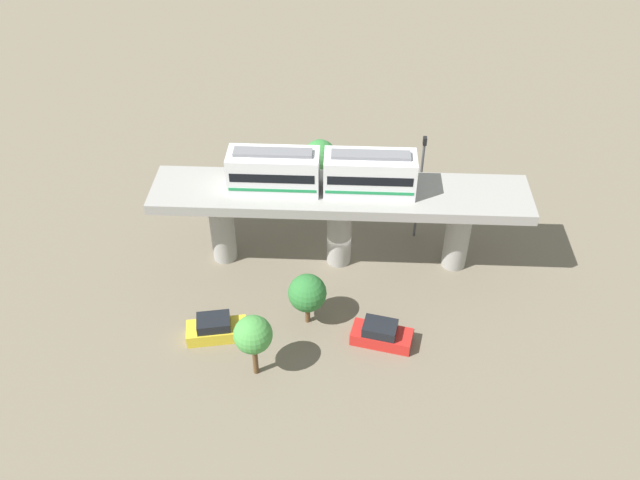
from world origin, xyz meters
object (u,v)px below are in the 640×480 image
tree_near_viaduct (253,335)px  tree_mid_lot (307,293)px  parked_car_yellow (216,329)px  tree_far_corner (320,156)px  train (322,172)px  signal_post (420,184)px  parked_car_red (381,334)px

tree_near_viaduct → tree_mid_lot: (4.82, -3.17, -0.85)m
parked_car_yellow → tree_far_corner: 19.05m
train → signal_post: 8.90m
parked_car_yellow → signal_post: bearing=-61.3°
tree_near_viaduct → tree_mid_lot: 5.83m
train → parked_car_yellow: train is taller
parked_car_red → signal_post: (11.89, -3.05, 4.52)m
tree_mid_lot → tree_far_corner: size_ratio=0.78×
parked_car_red → parked_car_yellow: bearing=102.2°
tree_far_corner → signal_post: size_ratio=0.57×
parked_car_red → tree_far_corner: size_ratio=0.84×
tree_mid_lot → signal_post: 13.33m
tree_mid_lot → tree_far_corner: (15.87, -0.14, 1.10)m
parked_car_yellow → tree_mid_lot: (1.75, -6.35, 2.07)m
parked_car_red → signal_post: size_ratio=0.47×
tree_mid_lot → tree_far_corner: tree_far_corner is taller
parked_car_red → tree_mid_lot: bearing=83.8°
train → parked_car_yellow: size_ratio=3.04×
parked_car_yellow → signal_post: size_ratio=0.47×
parked_car_red → tree_near_viaduct: (-3.09, 8.40, 2.91)m
parked_car_yellow → tree_far_corner: size_ratio=0.83×
parked_car_yellow → tree_mid_lot: 6.90m
train → tree_far_corner: train is taller
train → tree_near_viaduct: bearing=161.6°
parked_car_yellow → tree_mid_lot: size_ratio=1.06×
parked_car_yellow → signal_post: signal_post is taller
tree_far_corner → signal_post: signal_post is taller
parked_car_red → signal_post: signal_post is taller
tree_far_corner → signal_post: bearing=-125.1°
train → tree_near_viaduct: train is taller
parked_car_red → tree_far_corner: (17.61, 5.09, 3.16)m
tree_far_corner → tree_near_viaduct: bearing=170.9°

